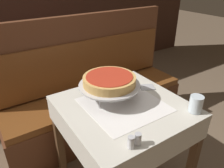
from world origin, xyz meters
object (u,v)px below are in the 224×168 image
at_px(pizza_pan_stand, 109,86).
at_px(water_glass_near, 196,104).
at_px(dining_table_front, 123,119).
at_px(salt_shaker, 131,142).
at_px(deep_dish_pizza, 109,80).
at_px(pizza_server, 136,87).
at_px(condiment_caddy, 50,39).
at_px(booth_bench, 95,101).
at_px(pepper_shaker, 138,139).
at_px(dining_table_rear, 51,49).

distance_m(pizza_pan_stand, water_glass_near, 0.53).
relative_size(dining_table_front, salt_shaker, 11.70).
distance_m(deep_dish_pizza, pizza_server, 0.27).
xyz_separation_m(water_glass_near, condiment_caddy, (-0.25, 1.83, -0.01)).
bearing_deg(salt_shaker, pizza_server, 48.89).
relative_size(booth_bench, water_glass_near, 17.32).
height_order(deep_dish_pizza, pepper_shaker, deep_dish_pizza).
bearing_deg(pizza_pan_stand, dining_table_rear, 85.53).
relative_size(dining_table_rear, pizza_server, 2.68).
height_order(booth_bench, salt_shaker, booth_bench).
bearing_deg(deep_dish_pizza, pizza_pan_stand, -104.04).
distance_m(booth_bench, pizza_server, 0.72).
bearing_deg(dining_table_rear, booth_bench, -83.81).
bearing_deg(pizza_server, deep_dish_pizza, -176.33).
bearing_deg(pizza_server, pizza_pan_stand, -176.33).
bearing_deg(dining_table_rear, pizza_server, -85.59).
bearing_deg(booth_bench, pizza_pan_stand, -109.86).
distance_m(pizza_server, water_glass_near, 0.44).
bearing_deg(pizza_pan_stand, salt_shaker, -110.12).
height_order(dining_table_front, salt_shaker, salt_shaker).
xyz_separation_m(pizza_pan_stand, pepper_shaker, (-0.12, -0.43, -0.06)).
bearing_deg(dining_table_rear, condiment_caddy, -104.28).
height_order(dining_table_front, pizza_pan_stand, pizza_pan_stand).
xyz_separation_m(deep_dish_pizza, pizza_server, (0.23, 0.01, -0.13)).
height_order(pizza_pan_stand, pizza_server, pizza_pan_stand).
bearing_deg(booth_bench, water_glass_near, -82.65).
bearing_deg(dining_table_front, pizza_pan_stand, 106.52).
bearing_deg(dining_table_front, condiment_caddy, 87.62).
height_order(pizza_pan_stand, water_glass_near, pizza_pan_stand).
distance_m(dining_table_rear, water_glass_near, 1.93).
xyz_separation_m(deep_dish_pizza, salt_shaker, (-0.16, -0.43, -0.10)).
bearing_deg(pizza_server, salt_shaker, -131.11).
bearing_deg(pizza_pan_stand, pizza_server, 3.67).
xyz_separation_m(dining_table_front, water_glass_near, (0.31, -0.29, 0.16)).
distance_m(dining_table_front, water_glass_near, 0.46).
xyz_separation_m(booth_bench, water_glass_near, (0.13, -1.00, 0.46)).
relative_size(salt_shaker, condiment_caddy, 0.36).
bearing_deg(salt_shaker, deep_dish_pizza, 69.88).
distance_m(deep_dish_pizza, condiment_caddy, 1.43).
distance_m(dining_table_rear, salt_shaker, 1.96).
height_order(pizza_pan_stand, salt_shaker, pizza_pan_stand).
distance_m(deep_dish_pizza, salt_shaker, 0.47).
bearing_deg(pepper_shaker, pizza_server, 52.07).
bearing_deg(dining_table_front, booth_bench, 75.60).
bearing_deg(water_glass_near, dining_table_front, 136.79).
relative_size(booth_bench, deep_dish_pizza, 5.29).
bearing_deg(pizza_server, dining_table_rear, 94.41).
distance_m(dining_table_rear, deep_dish_pizza, 1.52).
relative_size(pizza_pan_stand, water_glass_near, 3.84).
height_order(pepper_shaker, condiment_caddy, condiment_caddy).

